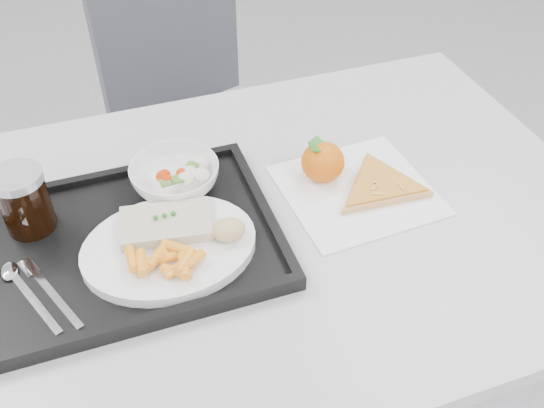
% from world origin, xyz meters
% --- Properties ---
extents(table, '(1.20, 0.80, 0.75)m').
position_xyz_m(table, '(0.00, 0.30, 0.68)').
color(table, '#AFAEB1').
rests_on(table, ground).
extents(chair, '(0.53, 0.53, 0.93)m').
position_xyz_m(chair, '(0.03, 1.00, 0.54)').
color(chair, '#3D3E45').
rests_on(chair, ground).
extents(tray, '(0.45, 0.35, 0.03)m').
position_xyz_m(tray, '(-0.20, 0.31, 0.76)').
color(tray, black).
rests_on(tray, table).
extents(dinner_plate, '(0.27, 0.27, 0.02)m').
position_xyz_m(dinner_plate, '(-0.15, 0.26, 0.77)').
color(dinner_plate, white).
rests_on(dinner_plate, tray).
extents(fish_fillet, '(0.15, 0.11, 0.03)m').
position_xyz_m(fish_fillet, '(-0.14, 0.29, 0.79)').
color(fish_fillet, beige).
rests_on(fish_fillet, dinner_plate).
extents(bread_roll, '(0.06, 0.06, 0.03)m').
position_xyz_m(bread_roll, '(-0.06, 0.24, 0.80)').
color(bread_roll, beige).
rests_on(bread_roll, dinner_plate).
extents(salad_bowl, '(0.15, 0.15, 0.05)m').
position_xyz_m(salad_bowl, '(-0.10, 0.41, 0.79)').
color(salad_bowl, white).
rests_on(salad_bowl, tray).
extents(cola_glass, '(0.08, 0.08, 0.11)m').
position_xyz_m(cola_glass, '(-0.34, 0.39, 0.82)').
color(cola_glass, black).
rests_on(cola_glass, tray).
extents(cutlery, '(0.11, 0.17, 0.01)m').
position_xyz_m(cutlery, '(-0.35, 0.26, 0.77)').
color(cutlery, silver).
rests_on(cutlery, tray).
extents(napkin, '(0.26, 0.25, 0.00)m').
position_xyz_m(napkin, '(0.20, 0.31, 0.75)').
color(napkin, white).
rests_on(napkin, table).
extents(tangerine, '(0.08, 0.08, 0.07)m').
position_xyz_m(tangerine, '(0.15, 0.36, 0.79)').
color(tangerine, orange).
rests_on(tangerine, napkin).
extents(pizza_slice, '(0.27, 0.27, 0.02)m').
position_xyz_m(pizza_slice, '(0.24, 0.30, 0.76)').
color(pizza_slice, tan).
rests_on(pizza_slice, napkin).
extents(carrot_pile, '(0.11, 0.08, 0.02)m').
position_xyz_m(carrot_pile, '(-0.16, 0.21, 0.80)').
color(carrot_pile, orange).
rests_on(carrot_pile, dinner_plate).
extents(salad_contents, '(0.10, 0.07, 0.02)m').
position_xyz_m(salad_contents, '(-0.09, 0.39, 0.80)').
color(salad_contents, red).
rests_on(salad_contents, salad_bowl).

